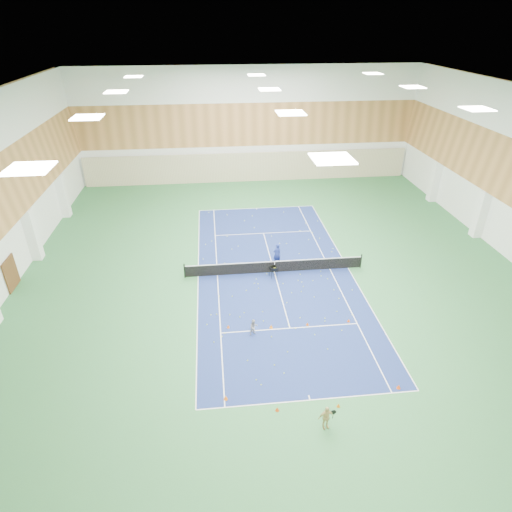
{
  "coord_description": "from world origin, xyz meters",
  "views": [
    {
      "loc": [
        -4.17,
        -26.08,
        16.2
      ],
      "look_at": [
        -1.44,
        -0.99,
        2.0
      ],
      "focal_mm": 30.0,
      "sensor_mm": 36.0,
      "label": 1
    }
  ],
  "objects_px": {
    "coach": "(277,254)",
    "child_court": "(254,327)",
    "ball_cart": "(273,272)",
    "tennis_net": "(274,266)",
    "child_apron": "(326,417)"
  },
  "relations": [
    {
      "from": "tennis_net",
      "to": "coach",
      "type": "distance_m",
      "value": 1.26
    },
    {
      "from": "ball_cart",
      "to": "child_court",
      "type": "bearing_deg",
      "value": -121.76
    },
    {
      "from": "child_court",
      "to": "child_apron",
      "type": "height_order",
      "value": "child_apron"
    },
    {
      "from": "child_court",
      "to": "ball_cart",
      "type": "height_order",
      "value": "child_court"
    },
    {
      "from": "tennis_net",
      "to": "child_court",
      "type": "xyz_separation_m",
      "value": [
        -2.19,
        -6.69,
        -0.03
      ]
    },
    {
      "from": "child_apron",
      "to": "coach",
      "type": "bearing_deg",
      "value": 80.24
    },
    {
      "from": "child_apron",
      "to": "ball_cart",
      "type": "distance_m",
      "value": 12.87
    },
    {
      "from": "child_court",
      "to": "ball_cart",
      "type": "distance_m",
      "value": 6.42
    },
    {
      "from": "tennis_net",
      "to": "child_court",
      "type": "bearing_deg",
      "value": -108.11
    },
    {
      "from": "child_court",
      "to": "tennis_net",
      "type": "bearing_deg",
      "value": 46.85
    },
    {
      "from": "tennis_net",
      "to": "ball_cart",
      "type": "distance_m",
      "value": 0.64
    },
    {
      "from": "tennis_net",
      "to": "coach",
      "type": "height_order",
      "value": "coach"
    },
    {
      "from": "coach",
      "to": "child_court",
      "type": "distance_m",
      "value": 8.26
    },
    {
      "from": "child_court",
      "to": "child_apron",
      "type": "bearing_deg",
      "value": -94.62
    },
    {
      "from": "child_court",
      "to": "coach",
      "type": "bearing_deg",
      "value": 47.11
    }
  ]
}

